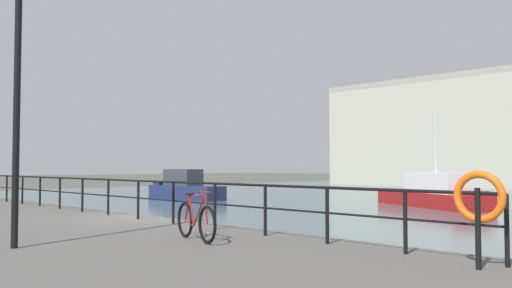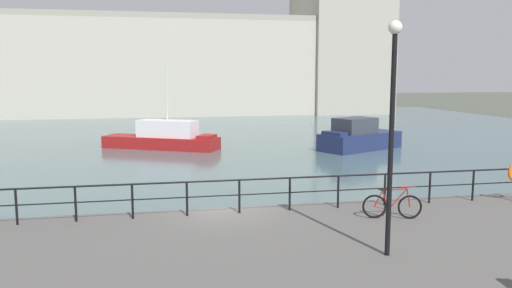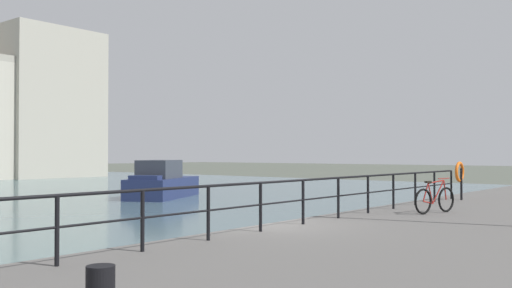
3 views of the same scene
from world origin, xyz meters
The scene contains 6 objects.
ground_plane centered at (0.00, 0.00, 0.00)m, with size 240.00×240.00×0.00m, color #4C5147.
moored_white_yacht centered at (11.86, 17.30, 0.88)m, with size 6.68×5.02×2.26m.
quay_railing centered at (-0.39, -0.75, 1.70)m, with size 21.10×0.07×1.08m.
parked_bicycle centered at (4.81, -2.23, 1.35)m, with size 1.73×0.50×0.98m.
mooring_bollard centered at (-6.95, -3.10, 1.18)m, with size 0.32×0.32×0.44m, color black.
life_ring_stand centered at (9.90, -1.15, 1.94)m, with size 0.75×0.16×1.40m.
Camera 3 is at (-10.70, -8.38, 2.63)m, focal length 39.60 mm.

